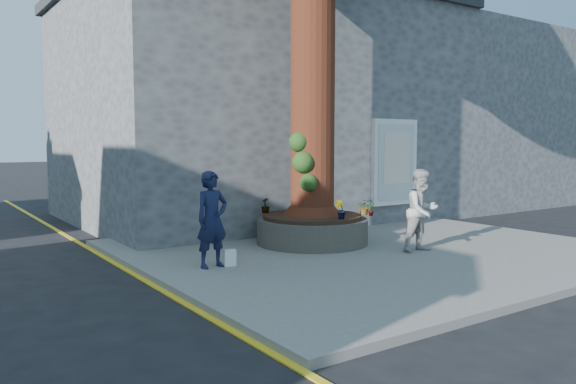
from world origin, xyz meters
TOP-DOWN VIEW (x-y plane):
  - ground at (0.00, 0.00)m, footprint 120.00×120.00m
  - pavement at (1.50, 1.00)m, footprint 9.00×8.00m
  - yellow_line at (-3.05, 1.00)m, footprint 0.10×30.00m
  - stone_shop at (2.50, 7.20)m, footprint 10.30×8.30m
  - neighbour_shop at (10.50, 7.20)m, footprint 6.00×8.00m
  - planter at (0.80, 2.00)m, footprint 2.30×2.30m
  - man at (-1.93, 1.15)m, footprint 0.63×0.45m
  - woman at (2.02, 0.12)m, footprint 0.78×0.61m
  - shopping_bag at (-1.64, 1.08)m, footprint 0.22×0.17m
  - plant_a at (1.65, 1.15)m, footprint 0.24×0.21m
  - plant_b at (0.85, 1.15)m, footprint 0.29×0.29m
  - plant_c at (0.15, 2.79)m, footprint 0.22×0.22m
  - plant_d at (1.65, 1.33)m, footprint 0.39×0.39m

SIDE VIEW (x-z plane):
  - ground at x=0.00m, z-range 0.00..0.00m
  - yellow_line at x=-3.05m, z-range 0.00..0.01m
  - pavement at x=1.50m, z-range 0.00..0.12m
  - shopping_bag at x=-1.64m, z-range 0.12..0.40m
  - planter at x=0.80m, z-range 0.11..0.71m
  - plant_c at x=0.15m, z-range 0.72..1.04m
  - plant_d at x=1.65m, z-range 0.72..1.05m
  - plant_a at x=1.65m, z-range 0.72..1.09m
  - plant_b at x=0.85m, z-range 0.72..1.09m
  - woman at x=2.02m, z-range 0.12..1.71m
  - man at x=-1.93m, z-range 0.12..1.74m
  - neighbour_shop at x=10.50m, z-range 0.00..6.00m
  - stone_shop at x=2.50m, z-range 0.01..6.31m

